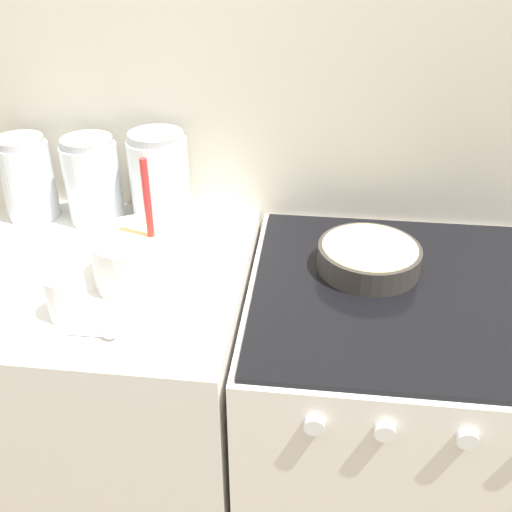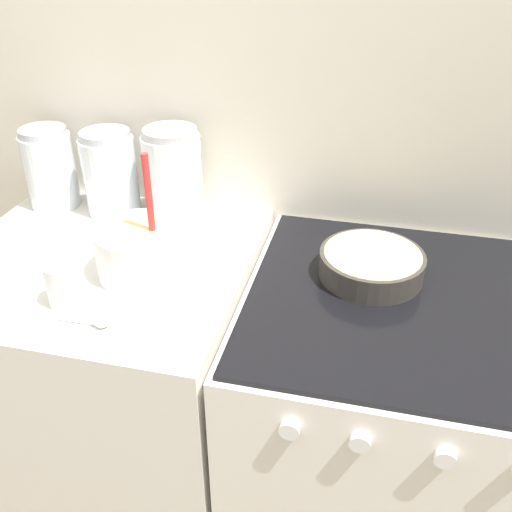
{
  "view_description": "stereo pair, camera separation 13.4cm",
  "coord_description": "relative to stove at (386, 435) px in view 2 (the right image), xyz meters",
  "views": [
    {
      "loc": [
        0.16,
        -0.76,
        1.63
      ],
      "look_at": [
        0.03,
        0.37,
        0.93
      ],
      "focal_mm": 40.0,
      "sensor_mm": 36.0,
      "label": 1
    },
    {
      "loc": [
        0.29,
        -0.74,
        1.63
      ],
      "look_at": [
        0.03,
        0.37,
        0.93
      ],
      "focal_mm": 40.0,
      "sensor_mm": 36.0,
      "label": 2
    }
  ],
  "objects": [
    {
      "name": "tin_can",
      "position": [
        -0.74,
        -0.18,
        0.49
      ],
      "size": [
        0.08,
        0.08,
        0.1
      ],
      "color": "silver",
      "rests_on": "countertop_cabinet"
    },
    {
      "name": "stove",
      "position": [
        0.0,
        0.0,
        0.0
      ],
      "size": [
        0.75,
        0.71,
        0.88
      ],
      "color": "white",
      "rests_on": "ground_plane"
    },
    {
      "name": "mixing_bowl",
      "position": [
        -0.63,
        -0.03,
        0.51
      ],
      "size": [
        0.21,
        0.21,
        0.31
      ],
      "color": "white",
      "rests_on": "countertop_cabinet"
    },
    {
      "name": "storage_jar_right",
      "position": [
        -0.64,
        0.25,
        0.55
      ],
      "size": [
        0.16,
        0.16,
        0.26
      ],
      "color": "silver",
      "rests_on": "countertop_cabinet"
    },
    {
      "name": "storage_jar_left",
      "position": [
        -1.02,
        0.25,
        0.54
      ],
      "size": [
        0.14,
        0.14,
        0.23
      ],
      "color": "silver",
      "rests_on": "countertop_cabinet"
    },
    {
      "name": "baking_pan",
      "position": [
        -0.09,
        0.08,
        0.47
      ],
      "size": [
        0.25,
        0.25,
        0.06
      ],
      "color": "#38332D",
      "rests_on": "stove"
    },
    {
      "name": "recipe_page",
      "position": [
        -0.51,
        -0.17,
        0.44
      ],
      "size": [
        0.19,
        0.24,
        0.01
      ],
      "color": "beige",
      "rests_on": "countertop_cabinet"
    },
    {
      "name": "storage_jar_middle",
      "position": [
        -0.83,
        0.25,
        0.54
      ],
      "size": [
        0.15,
        0.15,
        0.24
      ],
      "color": "silver",
      "rests_on": "countertop_cabinet"
    },
    {
      "name": "measuring_spoon",
      "position": [
        -0.64,
        -0.25,
        0.46
      ],
      "size": [
        0.12,
        0.04,
        0.04
      ],
      "color": "white",
      "rests_on": "countertop_cabinet"
    },
    {
      "name": "wall_back",
      "position": [
        -0.39,
        0.37,
        0.76
      ],
      "size": [
        4.52,
        0.05,
        2.4
      ],
      "color": "beige",
      "rests_on": "ground_plane"
    },
    {
      "name": "countertop_cabinet",
      "position": [
        -0.76,
        0.0,
        0.0
      ],
      "size": [
        0.74,
        0.7,
        0.88
      ],
      "color": "silver",
      "rests_on": "ground_plane"
    }
  ]
}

